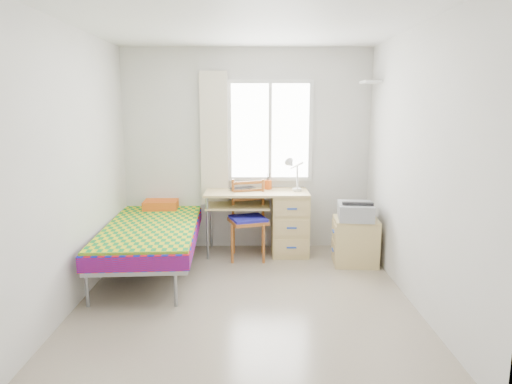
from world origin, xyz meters
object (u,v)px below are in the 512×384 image
cabinet (355,241)px  chair (249,215)px  bed (154,230)px  desk (284,220)px  printer (355,211)px

cabinet → chair: bearing=172.1°
bed → desk: bearing=16.4°
desk → printer: bearing=-28.0°
bed → chair: chair is taller
chair → printer: 1.29m
cabinet → printer: 0.38m
chair → printer: (1.26, -0.28, 0.11)m
desk → cabinet: (0.82, -0.42, -0.16)m
desk → cabinet: desk is taller
bed → printer: 2.36m
desk → chair: size_ratio=1.33×
bed → printer: size_ratio=4.44×
chair → cabinet: bearing=-29.4°
desk → chair: chair is taller
printer → bed: bearing=-170.4°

